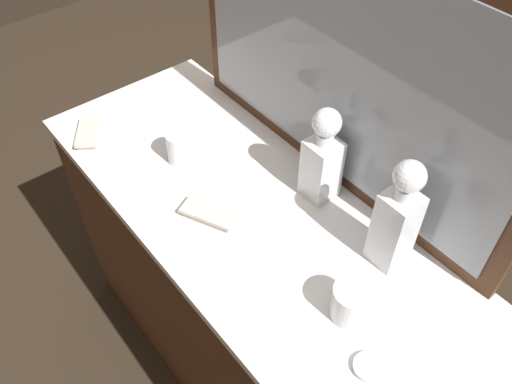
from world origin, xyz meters
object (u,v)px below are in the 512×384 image
at_px(crystal_decanter_far_left, 322,162).
at_px(silver_brush_rear, 88,133).
at_px(crystal_decanter_far_right, 396,223).
at_px(porcelain_dish, 368,367).
at_px(crystal_tumbler_front, 180,148).
at_px(crystal_tumbler_rear, 351,303).
at_px(silver_brush_front, 209,214).

xyz_separation_m(crystal_decanter_far_left, silver_brush_rear, (-0.58, -0.36, -0.09)).
xyz_separation_m(crystal_decanter_far_right, silver_brush_rear, (-0.83, -0.34, -0.11)).
relative_size(crystal_decanter_far_right, porcelain_dish, 4.77).
bearing_deg(silver_brush_rear, crystal_tumbler_front, 31.94).
distance_m(crystal_tumbler_rear, silver_brush_front, 0.42).
bearing_deg(crystal_tumbler_rear, crystal_decanter_far_left, 147.13).
height_order(silver_brush_front, silver_brush_rear, same).
relative_size(crystal_tumbler_rear, porcelain_dish, 1.37).
relative_size(crystal_tumbler_rear, crystal_tumbler_front, 0.93).
height_order(crystal_decanter_far_right, silver_brush_rear, crystal_decanter_far_right).
bearing_deg(crystal_decanter_far_left, crystal_tumbler_front, -147.65).
relative_size(crystal_decanter_far_left, porcelain_dish, 4.27).
height_order(crystal_decanter_far_left, crystal_tumbler_rear, crystal_decanter_far_left).
bearing_deg(silver_brush_front, porcelain_dish, 1.83).
height_order(crystal_decanter_far_right, crystal_tumbler_front, crystal_decanter_far_right).
bearing_deg(porcelain_dish, crystal_decanter_far_left, 148.31).
relative_size(silver_brush_front, porcelain_dish, 2.42).
bearing_deg(crystal_decanter_far_right, crystal_tumbler_front, -161.94).
distance_m(crystal_tumbler_rear, silver_brush_rear, 0.90).
xyz_separation_m(crystal_tumbler_front, silver_brush_rear, (-0.25, -0.16, -0.03)).
xyz_separation_m(crystal_tumbler_rear, crystal_tumbler_front, (-0.63, -0.01, 0.00)).
xyz_separation_m(silver_brush_front, silver_brush_rear, (-0.47, -0.09, 0.00)).
relative_size(crystal_decanter_far_right, crystal_tumbler_rear, 3.47).
bearing_deg(silver_brush_front, crystal_tumbler_front, 164.39).
height_order(crystal_tumbler_rear, crystal_tumbler_front, crystal_tumbler_front).
xyz_separation_m(crystal_tumbler_front, porcelain_dish, (0.74, -0.05, -0.04)).
xyz_separation_m(crystal_tumbler_front, silver_brush_front, (0.22, -0.06, -0.03)).
bearing_deg(silver_brush_rear, crystal_decanter_far_right, 22.56).
relative_size(silver_brush_front, silver_brush_rear, 1.07).
relative_size(crystal_decanter_far_left, crystal_decanter_far_right, 0.89).
distance_m(silver_brush_rear, porcelain_dish, 1.00).
bearing_deg(porcelain_dish, crystal_tumbler_front, 176.48).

